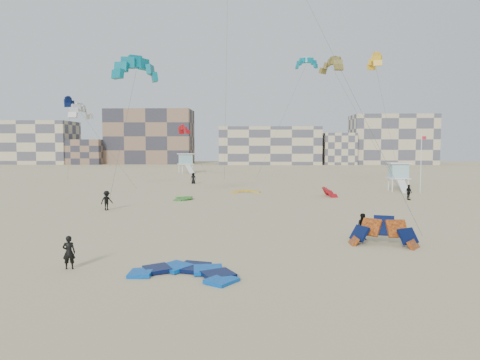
{
  "coord_description": "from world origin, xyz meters",
  "views": [
    {
      "loc": [
        5.5,
        -22.72,
        6.04
      ],
      "look_at": [
        4.53,
        6.0,
        3.92
      ],
      "focal_mm": 35.0,
      "sensor_mm": 36.0,
      "label": 1
    }
  ],
  "objects_px": {
    "kite_ground_orange": "(383,246)",
    "lifeguard_tower_near": "(399,177)",
    "kitesurfer_main": "(69,252)",
    "kite_ground_blue": "(185,276)"
  },
  "relations": [
    {
      "from": "kite_ground_orange",
      "to": "lifeguard_tower_near",
      "type": "bearing_deg",
      "value": 88.76
    },
    {
      "from": "kitesurfer_main",
      "to": "kite_ground_orange",
      "type": "bearing_deg",
      "value": -171.21
    },
    {
      "from": "kite_ground_orange",
      "to": "kitesurfer_main",
      "type": "relative_size",
      "value": 2.5
    },
    {
      "from": "kite_ground_orange",
      "to": "kitesurfer_main",
      "type": "height_order",
      "value": "kite_ground_orange"
    },
    {
      "from": "kitesurfer_main",
      "to": "lifeguard_tower_near",
      "type": "height_order",
      "value": "lifeguard_tower_near"
    },
    {
      "from": "kite_ground_blue",
      "to": "kitesurfer_main",
      "type": "relative_size",
      "value": 2.93
    },
    {
      "from": "lifeguard_tower_near",
      "to": "kite_ground_blue",
      "type": "bearing_deg",
      "value": -116.57
    },
    {
      "from": "kite_ground_blue",
      "to": "kite_ground_orange",
      "type": "height_order",
      "value": "kite_ground_orange"
    },
    {
      "from": "kitesurfer_main",
      "to": "lifeguard_tower_near",
      "type": "relative_size",
      "value": 0.32
    },
    {
      "from": "kite_ground_orange",
      "to": "kitesurfer_main",
      "type": "bearing_deg",
      "value": -143.65
    }
  ]
}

